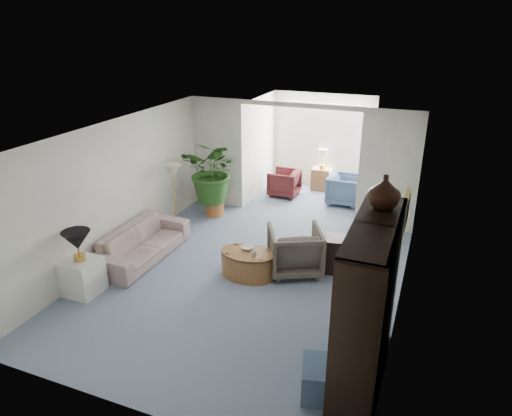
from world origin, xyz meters
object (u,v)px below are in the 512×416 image
at_px(coffee_table, 248,264).
at_px(end_table, 83,276).
at_px(side_table_dark, 339,255).
at_px(framed_picture, 406,211).
at_px(cabinet_urn, 384,192).
at_px(coffee_bowl, 247,248).
at_px(plant_pot, 215,208).
at_px(wingback_chair, 295,250).
at_px(ottoman, 324,380).
at_px(floor_lamp, 172,171).
at_px(entertainment_cabinet, 368,305).
at_px(sunroom_table, 321,179).
at_px(table_lamp, 77,240).
at_px(sofa, 142,243).
at_px(coffee_cup, 254,254).
at_px(sunroom_chair_blue, 344,190).
at_px(sunroom_chair_maroon, 284,183).

bearing_deg(coffee_table, end_table, -146.90).
distance_m(end_table, side_table_dark, 4.25).
bearing_deg(framed_picture, cabinet_urn, -104.12).
height_order(coffee_bowl, plant_pot, coffee_bowl).
distance_m(wingback_chair, cabinet_urn, 2.91).
bearing_deg(side_table_dark, plant_pot, 155.23).
height_order(end_table, ottoman, end_table).
bearing_deg(floor_lamp, framed_picture, -18.57).
height_order(entertainment_cabinet, sunroom_table, entertainment_cabinet).
bearing_deg(table_lamp, cabinet_urn, 3.17).
bearing_deg(coffee_bowl, coffee_table, -63.43).
bearing_deg(sofa, coffee_bowl, -83.61).
relative_size(floor_lamp, coffee_cup, 3.70).
xyz_separation_m(floor_lamp, sunroom_table, (2.24, 3.44, -0.97)).
distance_m(end_table, sunroom_chair_blue, 6.21).
relative_size(coffee_bowl, sunroom_table, 0.38).
height_order(framed_picture, end_table, framed_picture).
distance_m(coffee_table, side_table_dark, 1.58).
distance_m(sofa, sunroom_chair_blue, 4.96).
bearing_deg(sunroom_chair_maroon, sunroom_chair_blue, 89.94).
relative_size(framed_picture, sunroom_chair_maroon, 0.70).
height_order(coffee_bowl, entertainment_cabinet, entertainment_cabinet).
relative_size(end_table, sunroom_chair_blue, 0.76).
xyz_separation_m(entertainment_cabinet, sunroom_chair_maroon, (-2.89, 5.65, -0.70)).
relative_size(entertainment_cabinet, sunroom_table, 3.67).
height_order(coffee_cup, cabinet_urn, cabinet_urn).
distance_m(coffee_cup, sunroom_chair_blue, 4.10).
relative_size(side_table_dark, entertainment_cabinet, 0.30).
xyz_separation_m(sofa, entertainment_cabinet, (4.26, -1.60, 0.73)).
distance_m(wingback_chair, plant_pot, 2.97).
xyz_separation_m(side_table_dark, entertainment_cabinet, (0.83, -2.45, 0.72)).
relative_size(entertainment_cabinet, ottoman, 4.03).
xyz_separation_m(wingback_chair, ottoman, (1.17, -2.61, -0.20)).
distance_m(sofa, floor_lamp, 1.66).
height_order(coffee_cup, wingback_chair, wingback_chair).
bearing_deg(sunroom_table, wingback_chair, -81.82).
distance_m(wingback_chair, sunroom_table, 4.29).
bearing_deg(coffee_table, framed_picture, -6.98).
bearing_deg(floor_lamp, plant_pot, 63.69).
distance_m(framed_picture, cabinet_urn, 1.10).
distance_m(coffee_table, coffee_cup, 0.32).
bearing_deg(entertainment_cabinet, framed_picture, 80.76).
distance_m(coffee_table, sunroom_chair_maroon, 3.99).
height_order(cabinet_urn, sunroom_chair_blue, cabinet_urn).
xyz_separation_m(coffee_bowl, coffee_cup, (0.20, -0.20, 0.02)).
relative_size(coffee_bowl, plant_pot, 0.53).
distance_m(side_table_dark, cabinet_urn, 2.88).
relative_size(ottoman, plant_pot, 1.28).
xyz_separation_m(ottoman, sunroom_chair_blue, (-1.03, 6.11, 0.15)).
bearing_deg(table_lamp, floor_lamp, 88.25).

